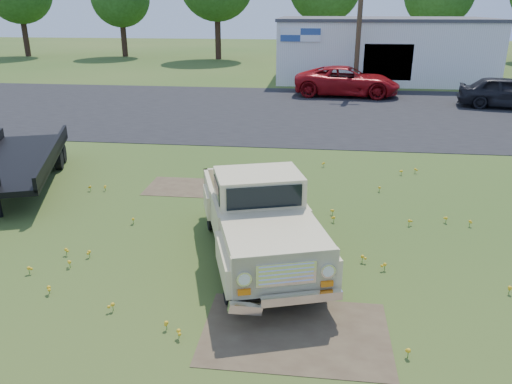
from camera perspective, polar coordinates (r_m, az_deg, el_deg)
ground at (r=11.07m, az=-2.55°, el=-6.06°), size 140.00×140.00×0.00m
asphalt_lot at (r=25.30m, az=3.04°, el=9.26°), size 90.00×14.00×0.02m
dirt_patch_a at (r=8.38m, az=4.53°, el=-15.79°), size 3.00×2.00×0.01m
dirt_patch_b at (r=14.62m, az=-8.07°, el=0.55°), size 2.20×1.60×0.01m
commercial_building at (r=37.11m, az=14.13°, el=15.59°), size 14.20×8.20×4.15m
utility_pole_mid at (r=31.84m, az=11.81°, el=19.56°), size 1.60×0.30×9.00m
vintage_pickup_truck at (r=10.18m, az=0.27°, el=-2.72°), size 3.45×5.51×1.87m
flatbed_trailer at (r=15.96m, az=-25.73°, el=3.64°), size 4.12×6.66×1.72m
red_pickup at (r=29.88m, az=10.35°, el=12.33°), size 6.14×3.17×1.66m
dark_sedan at (r=28.79m, az=26.70°, el=10.12°), size 4.89×2.69×1.58m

